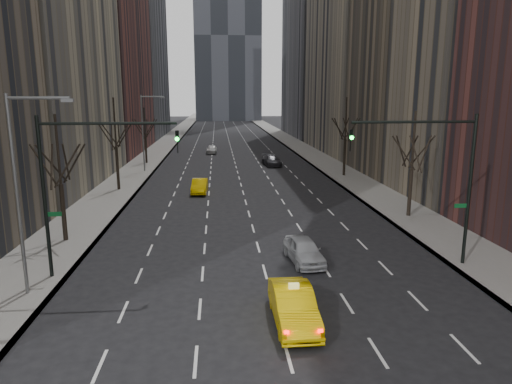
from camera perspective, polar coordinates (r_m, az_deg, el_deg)
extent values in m
cube|color=slate|center=(81.50, -11.83, 5.36)|extent=(4.50, 320.00, 0.15)
cube|color=slate|center=(82.21, 5.46, 5.62)|extent=(4.50, 320.00, 0.15)
cube|color=brown|center=(79.82, -19.97, 20.60)|extent=(14.00, 28.00, 44.00)
cube|color=#5E5E63|center=(109.90, 8.42, 22.27)|extent=(14.00, 30.00, 58.00)
cylinder|color=black|center=(30.82, -22.93, -2.35)|extent=(0.28, 0.28, 3.57)
cylinder|color=black|center=(30.16, -23.53, 4.87)|extent=(0.16, 0.16, 4.25)
cylinder|color=black|center=(31.02, -22.65, 3.44)|extent=(0.42, 1.80, 2.52)
cylinder|color=black|center=(30.30, -21.77, 3.33)|extent=(1.74, 0.72, 2.52)
cylinder|color=black|center=(29.54, -22.51, 3.07)|extent=(1.46, 1.25, 2.52)
cylinder|color=black|center=(29.53, -24.18, 2.92)|extent=(0.42, 1.80, 2.52)
cylinder|color=black|center=(30.26, -25.02, 3.05)|extent=(1.74, 0.72, 2.52)
cylinder|color=black|center=(31.00, -24.23, 3.30)|extent=(1.46, 1.25, 2.52)
cylinder|color=black|center=(45.96, -16.91, 2.79)|extent=(0.28, 0.28, 3.99)
cylinder|color=black|center=(45.51, -17.24, 8.23)|extent=(0.16, 0.16, 4.75)
cylinder|color=black|center=(46.38, -16.75, 6.89)|extent=(0.42, 1.80, 2.52)
cylinder|color=black|center=(45.71, -16.08, 6.87)|extent=(1.74, 0.72, 2.52)
cylinder|color=black|center=(44.91, -16.47, 6.76)|extent=(1.46, 1.25, 2.52)
cylinder|color=black|center=(44.79, -17.57, 6.68)|extent=(0.42, 1.80, 2.52)
cylinder|color=black|center=(45.48, -18.23, 6.71)|extent=(1.74, 0.72, 2.52)
cylinder|color=black|center=(46.26, -17.81, 6.82)|extent=(1.46, 1.25, 2.52)
cylinder|color=black|center=(63.55, -13.58, 5.09)|extent=(0.28, 0.28, 3.36)
cylinder|color=black|center=(63.24, -13.75, 8.40)|extent=(0.16, 0.16, 4.00)
cylinder|color=black|center=(64.10, -13.47, 7.76)|extent=(0.42, 1.80, 2.52)
cylinder|color=black|center=(63.46, -12.95, 7.75)|extent=(1.74, 0.72, 2.52)
cylinder|color=black|center=(62.64, -13.19, 7.68)|extent=(1.46, 1.25, 2.52)
cylinder|color=black|center=(62.48, -13.97, 7.64)|extent=(0.42, 1.80, 2.52)
cylinder|color=black|center=(63.13, -14.48, 7.65)|extent=(1.74, 0.72, 2.52)
cylinder|color=black|center=(63.94, -14.23, 7.71)|extent=(1.46, 1.25, 2.52)
cylinder|color=black|center=(36.15, 18.68, -0.04)|extent=(0.28, 0.28, 3.57)
cylinder|color=black|center=(35.59, 19.10, 6.13)|extent=(0.16, 0.16, 4.25)
cylinder|color=black|center=(36.51, 18.69, 4.88)|extent=(0.42, 1.80, 2.52)
cylinder|color=black|center=(36.28, 19.99, 4.74)|extent=(1.74, 0.72, 2.52)
cylinder|color=black|center=(35.45, 20.34, 4.57)|extent=(1.46, 1.25, 2.52)
cylinder|color=black|center=(34.85, 19.33, 4.52)|extent=(0.42, 1.80, 2.52)
cylinder|color=black|center=(35.09, 17.98, 4.66)|extent=(1.74, 0.72, 2.52)
cylinder|color=black|center=(35.92, 17.69, 4.84)|extent=(1.46, 1.25, 2.52)
cylinder|color=black|center=(52.86, 11.00, 4.22)|extent=(0.28, 0.28, 3.99)
cylinder|color=black|center=(52.47, 11.19, 8.95)|extent=(0.16, 0.16, 4.75)
cylinder|color=black|center=(53.39, 11.05, 7.77)|extent=(0.42, 1.80, 2.52)
cylinder|color=black|center=(53.04, 11.90, 7.71)|extent=(1.74, 0.72, 2.52)
cylinder|color=black|center=(52.19, 12.01, 7.64)|extent=(1.46, 1.25, 2.52)
cylinder|color=black|center=(51.68, 11.24, 7.63)|extent=(0.42, 1.80, 2.52)
cylinder|color=black|center=(52.04, 10.37, 7.70)|extent=(1.74, 0.72, 2.52)
cylinder|color=black|center=(52.89, 10.28, 7.76)|extent=(1.46, 1.25, 2.52)
cylinder|color=black|center=(24.43, -24.93, -0.73)|extent=(0.18, 0.18, 8.00)
cylinder|color=black|center=(23.03, -18.04, 8.15)|extent=(6.50, 0.14, 0.14)
imported|color=black|center=(22.59, -9.79, 6.21)|extent=(0.18, 0.22, 1.10)
sphere|color=#0CFF33|center=(22.40, -9.85, 6.54)|extent=(0.20, 0.20, 0.20)
cube|color=#0C5926|center=(24.47, -23.89, -2.55)|extent=(0.70, 0.04, 0.22)
cylinder|color=black|center=(26.44, 25.13, 0.14)|extent=(0.18, 0.18, 8.00)
cylinder|color=black|center=(24.53, 19.21, 8.27)|extent=(6.50, 0.14, 0.14)
imported|color=black|center=(23.47, 11.74, 6.34)|extent=(0.18, 0.22, 1.10)
sphere|color=#0CFF33|center=(23.29, 11.89, 6.66)|extent=(0.20, 0.20, 0.20)
cube|color=#0C5926|center=(26.40, 24.22, -1.58)|extent=(0.70, 0.04, 0.22)
cylinder|color=slate|center=(22.66, -27.68, -0.61)|extent=(0.16, 0.16, 9.00)
cylinder|color=slate|center=(21.75, -25.58, 10.56)|extent=(2.60, 0.14, 0.14)
cube|color=slate|center=(21.36, -22.50, 10.55)|extent=(0.50, 0.22, 0.15)
cylinder|color=slate|center=(56.27, -13.97, 7.11)|extent=(0.16, 0.16, 9.00)
cylinder|color=slate|center=(55.91, -12.85, 11.55)|extent=(2.60, 0.14, 0.14)
cube|color=slate|center=(55.76, -11.60, 11.50)|extent=(0.50, 0.22, 0.15)
imported|color=yellow|center=(19.00, 4.70, -13.98)|extent=(1.62, 4.53, 1.49)
imported|color=#AEB1B7|center=(25.49, 6.01, -7.25)|extent=(2.04, 4.19, 1.38)
imported|color=yellow|center=(43.53, -7.05, 0.75)|extent=(1.56, 4.07, 1.32)
imported|color=#313137|center=(60.23, 1.99, 3.96)|extent=(2.48, 4.99, 1.39)
imported|color=silver|center=(73.51, -5.56, 5.35)|extent=(1.81, 4.08, 1.36)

